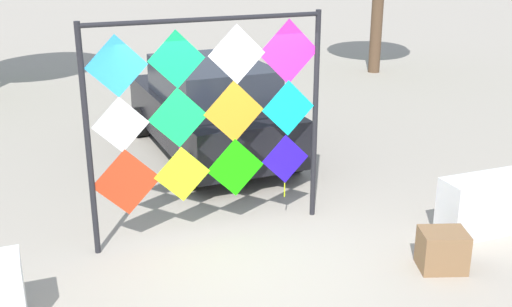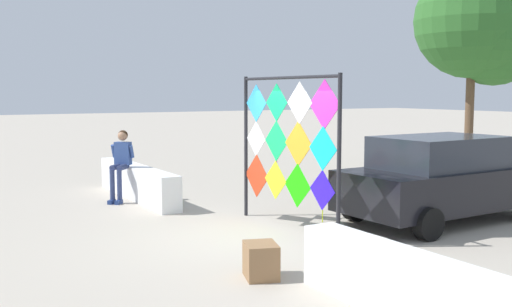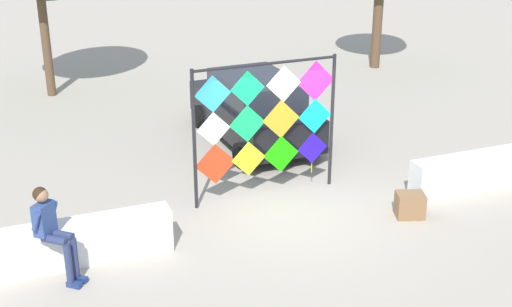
{
  "view_description": "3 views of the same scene",
  "coord_description": "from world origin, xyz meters",
  "px_view_note": "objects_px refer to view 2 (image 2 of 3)",
  "views": [
    {
      "loc": [
        -2.31,
        -6.11,
        3.66
      ],
      "look_at": [
        0.29,
        0.57,
        1.15
      ],
      "focal_mm": 44.01,
      "sensor_mm": 36.0,
      "label": 1
    },
    {
      "loc": [
        8.73,
        -4.92,
        2.48
      ],
      "look_at": [
        0.08,
        0.15,
        1.45
      ],
      "focal_mm": 42.11,
      "sensor_mm": 36.0,
      "label": 2
    },
    {
      "loc": [
        -4.93,
        -10.58,
        5.98
      ],
      "look_at": [
        -0.51,
        0.64,
        1.08
      ],
      "focal_mm": 47.86,
      "sensor_mm": 36.0,
      "label": 3
    }
  ],
  "objects_px": {
    "seated_vendor": "(121,159)",
    "cardboard_box_large": "(261,261)",
    "tree_far_right": "(480,28)",
    "kite_display_rack": "(287,139)",
    "parked_car": "(443,178)"
  },
  "relations": [
    {
      "from": "kite_display_rack",
      "to": "cardboard_box_large",
      "type": "xyz_separation_m",
      "value": [
        2.2,
        -1.85,
        -1.41
      ]
    },
    {
      "from": "kite_display_rack",
      "to": "tree_far_right",
      "type": "distance_m",
      "value": 9.78
    },
    {
      "from": "tree_far_right",
      "to": "seated_vendor",
      "type": "bearing_deg",
      "value": -95.84
    },
    {
      "from": "seated_vendor",
      "to": "parked_car",
      "type": "bearing_deg",
      "value": 42.01
    },
    {
      "from": "kite_display_rack",
      "to": "tree_far_right",
      "type": "xyz_separation_m",
      "value": [
        -3.18,
        8.84,
        2.7
      ]
    },
    {
      "from": "seated_vendor",
      "to": "tree_far_right",
      "type": "relative_size",
      "value": 0.26
    },
    {
      "from": "kite_display_rack",
      "to": "cardboard_box_large",
      "type": "bearing_deg",
      "value": -40.2
    },
    {
      "from": "parked_car",
      "to": "tree_far_right",
      "type": "xyz_separation_m",
      "value": [
        -4.1,
        5.87,
        3.51
      ]
    },
    {
      "from": "tree_far_right",
      "to": "kite_display_rack",
      "type": "bearing_deg",
      "value": -70.19
    },
    {
      "from": "cardboard_box_large",
      "to": "tree_far_right",
      "type": "bearing_deg",
      "value": 116.71
    },
    {
      "from": "cardboard_box_large",
      "to": "tree_far_right",
      "type": "distance_m",
      "value": 12.66
    },
    {
      "from": "cardboard_box_large",
      "to": "tree_far_right",
      "type": "relative_size",
      "value": 0.08
    },
    {
      "from": "seated_vendor",
      "to": "tree_far_right",
      "type": "bearing_deg",
      "value": 84.16
    },
    {
      "from": "seated_vendor",
      "to": "cardboard_box_large",
      "type": "bearing_deg",
      "value": -1.42
    },
    {
      "from": "seated_vendor",
      "to": "cardboard_box_large",
      "type": "xyz_separation_m",
      "value": [
        6.46,
        -0.16,
        -0.72
      ]
    }
  ]
}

